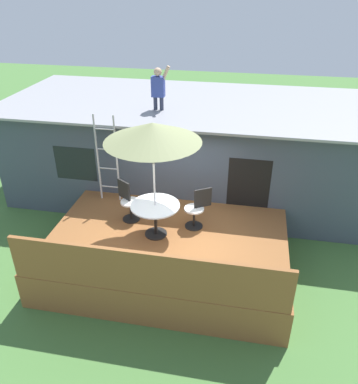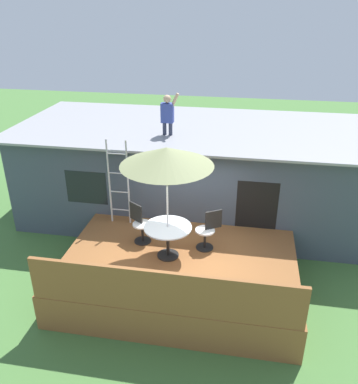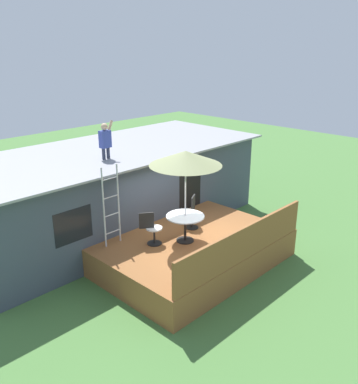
{
  "view_description": "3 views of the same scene",
  "coord_description": "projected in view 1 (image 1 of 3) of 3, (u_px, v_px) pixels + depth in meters",
  "views": [
    {
      "loc": [
        1.55,
        -6.75,
        5.78
      ],
      "look_at": [
        0.09,
        0.87,
        1.42
      ],
      "focal_mm": 36.62,
      "sensor_mm": 36.0,
      "label": 1
    },
    {
      "loc": [
        1.29,
        -7.32,
        5.96
      ],
      "look_at": [
        -0.2,
        1.08,
        1.88
      ],
      "focal_mm": 37.84,
      "sensor_mm": 36.0,
      "label": 2
    },
    {
      "loc": [
        -7.8,
        -7.09,
        5.92
      ],
      "look_at": [
        0.27,
        0.77,
        1.9
      ],
      "focal_mm": 39.05,
      "sensor_mm": 36.0,
      "label": 3
    }
  ],
  "objects": [
    {
      "name": "deck_railing",
      "position": [
        145.0,
        273.0,
        6.75
      ],
      "size": [
        5.01,
        0.08,
        0.9
      ],
      "primitive_type": "cube",
      "color": "brown",
      "rests_on": "deck"
    },
    {
      "name": "step_ladder",
      "position": [
        107.0,
        159.0,
        9.34
      ],
      "size": [
        0.52,
        0.04,
        2.2
      ],
      "color": "silver",
      "rests_on": "deck"
    },
    {
      "name": "patio_umbrella",
      "position": [
        152.0,
        132.0,
        7.39
      ],
      "size": [
        1.9,
        1.9,
        2.54
      ],
      "color": "silver",
      "rests_on": "deck"
    },
    {
      "name": "house",
      "position": [
        194.0,
        148.0,
        11.28
      ],
      "size": [
        10.5,
        4.5,
        2.73
      ],
      "color": "#424C5B",
      "rests_on": "ground"
    },
    {
      "name": "patio_table",
      "position": [
        155.0,
        211.0,
        8.25
      ],
      "size": [
        1.04,
        1.04,
        0.74
      ],
      "color": "black",
      "rests_on": "deck"
    },
    {
      "name": "patio_chair_right",
      "position": [
        197.0,
        208.0,
        8.6
      ],
      "size": [
        0.57,
        0.44,
        0.92
      ],
      "rotation": [
        0.0,
        0.0,
        -2.6
      ],
      "color": "black",
      "rests_on": "deck"
    },
    {
      "name": "patio_chair_left",
      "position": [
        128.0,
        201.0,
        8.88
      ],
      "size": [
        0.56,
        0.46,
        0.92
      ],
      "rotation": [
        0.0,
        0.0,
        -0.59
      ],
      "color": "black",
      "rests_on": "deck"
    },
    {
      "name": "person_figure",
      "position": [
        158.0,
        86.0,
        9.69
      ],
      "size": [
        0.47,
        0.2,
        1.11
      ],
      "color": "#33384C",
      "rests_on": "house"
    },
    {
      "name": "ground_plane",
      "position": [
        168.0,
        265.0,
        8.86
      ],
      "size": [
        40.0,
        40.0,
        0.0
      ],
      "primitive_type": "plane",
      "color": "#477538"
    },
    {
      "name": "deck",
      "position": [
        168.0,
        251.0,
        8.67
      ],
      "size": [
        5.11,
        3.61,
        0.8
      ],
      "primitive_type": "cube",
      "color": "brown",
      "rests_on": "ground"
    }
  ]
}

